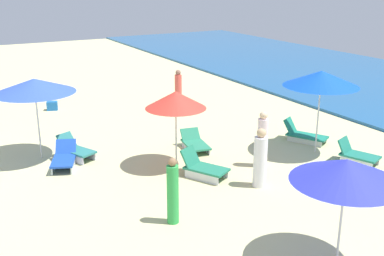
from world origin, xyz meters
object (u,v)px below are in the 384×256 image
Objects in this scene: beachgoer_1 at (178,87)px; beachgoer_4 at (173,192)px; umbrella_4 at (34,86)px; umbrella_2 at (346,171)px; beachgoer_3 at (262,141)px; lounge_chair_4_0 at (64,158)px; umbrella_5 at (176,100)px; lounge_chair_3_1 at (357,155)px; cooler_box_0 at (52,106)px; umbrella_3 at (321,79)px; lounge_chair_5_0 at (203,167)px; lounge_chair_5_1 at (195,143)px; lounge_chair_4_1 at (76,150)px; beachgoer_2 at (260,160)px; lounge_chair_3_0 at (304,135)px.

beachgoer_4 is at bearing 85.93° from beachgoer_1.
umbrella_4 reaches higher than beachgoer_4.
umbrella_2 is 5.38m from beachgoer_3.
umbrella_2 is at bearing -43.88° from lounge_chair_4_0.
beachgoer_1 is (-6.79, 3.55, -1.38)m from umbrella_5.
beachgoer_4 reaches higher than lounge_chair_3_1.
lounge_chair_3_1 is at bearing 141.80° from cooler_box_0.
cooler_box_0 is (-14.46, -2.38, -1.85)m from umbrella_2.
lounge_chair_5_0 is (0.00, -4.31, -2.18)m from umbrella_3.
lounge_chair_5_1 is (-0.98, 1.19, -1.87)m from umbrella_5.
lounge_chair_4_1 is 3.89m from lounge_chair_5_1.
lounge_chair_5_0 is at bearing -89.97° from umbrella_3.
lounge_chair_5_0 is at bearing -5.59° from beachgoer_2.
umbrella_3 is 1.56× the size of beachgoer_3.
umbrella_5 reaches higher than beachgoer_3.
umbrella_2 is at bearing 100.59° from beachgoer_1.
umbrella_5 is (-2.51, -5.03, 1.82)m from lounge_chair_3_1.
lounge_chair_4_0 is (-7.81, -3.55, -1.78)m from umbrella_2.
lounge_chair_4_0 is (-1.76, -7.99, 0.01)m from lounge_chair_3_0.
umbrella_2 reaches higher than beachgoer_1.
lounge_chair_5_0 is at bearing -73.33° from lounge_chair_4_1.
umbrella_2 is 0.96× the size of umbrella_5.
umbrella_4 is 7.20m from beachgoer_2.
lounge_chair_4_1 is at bearing 134.99° from lounge_chair_3_0.
umbrella_2 is 1.62× the size of lounge_chair_4_1.
beachgoer_3 is at bearing -54.09° from lounge_chair_5_1.
umbrella_2 is 0.83× the size of umbrella_3.
lounge_chair_5_1 is (-2.10, 0.89, -0.07)m from lounge_chair_5_0.
beachgoer_2 is at bearing -77.44° from lounge_chair_5_1.
umbrella_4 is (-2.79, -8.47, 2.13)m from lounge_chair_3_0.
beachgoer_2 is at bearing -20.90° from lounge_chair_4_0.
beachgoer_1 is (-7.91, -1.06, -1.76)m from umbrella_3.
cooler_box_0 is at bearing 74.13° from lounge_chair_5_0.
umbrella_4 is at bearing 54.03° from beachgoer_1.
beachgoer_1 is at bearing 171.47° from beachgoer_4.
lounge_chair_4_0 is at bearing -144.52° from beachgoer_4.
lounge_chair_5_1 is (1.11, 3.73, -0.06)m from lounge_chair_4_1.
lounge_chair_4_1 is (-2.22, -7.51, 0.04)m from lounge_chair_3_0.
lounge_chair_4_0 is at bearing -155.59° from umbrella_2.
lounge_chair_3_0 is at bearing -6.75° from lounge_chair_5_1.
beachgoer_3 is (2.24, 1.11, 0.60)m from lounge_chair_5_1.
umbrella_4 reaches higher than beachgoer_3.
umbrella_5 is 2.15m from lounge_chair_5_0.
lounge_chair_3_1 is at bearing -117.20° from lounge_chair_3_0.
lounge_chair_3_0 is at bearing 71.73° from umbrella_4.
lounge_chair_3_1 is 3.04× the size of cooler_box_0.
beachgoer_3 reaches higher than cooler_box_0.
umbrella_5 is at bearing -64.31° from lounge_chair_4_1.
umbrella_3 reaches higher than umbrella_2.
umbrella_5 is (2.09, 2.54, 1.81)m from lounge_chair_4_1.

